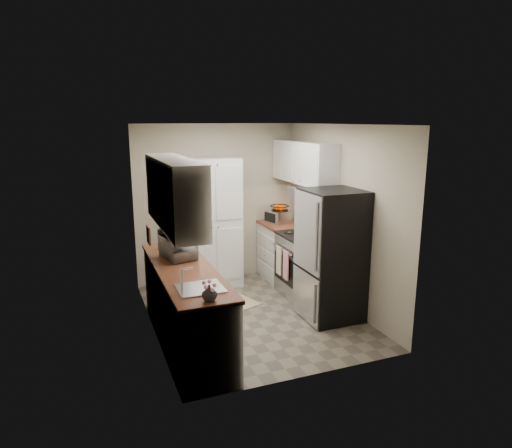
% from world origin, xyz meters
% --- Properties ---
extents(ground, '(3.20, 3.20, 0.00)m').
position_xyz_m(ground, '(0.00, 0.00, 0.00)').
color(ground, '#665B4C').
rests_on(ground, ground).
extents(room_shell, '(2.64, 3.24, 2.52)m').
position_xyz_m(room_shell, '(-0.02, -0.01, 1.63)').
color(room_shell, '#BBB097').
rests_on(room_shell, ground).
extents(pantry_cabinet, '(0.90, 0.55, 2.00)m').
position_xyz_m(pantry_cabinet, '(-0.20, 1.32, 1.00)').
color(pantry_cabinet, silver).
rests_on(pantry_cabinet, ground).
extents(base_cabinet_left, '(0.60, 2.30, 0.88)m').
position_xyz_m(base_cabinet_left, '(-0.99, -0.43, 0.44)').
color(base_cabinet_left, silver).
rests_on(base_cabinet_left, ground).
extents(countertop_left, '(0.63, 2.33, 0.04)m').
position_xyz_m(countertop_left, '(-0.99, -0.43, 0.90)').
color(countertop_left, brown).
rests_on(countertop_left, base_cabinet_left).
extents(base_cabinet_right, '(0.60, 0.80, 0.88)m').
position_xyz_m(base_cabinet_right, '(0.99, 1.19, 0.44)').
color(base_cabinet_right, silver).
rests_on(base_cabinet_right, ground).
extents(countertop_right, '(0.63, 0.83, 0.04)m').
position_xyz_m(countertop_right, '(0.99, 1.19, 0.90)').
color(countertop_right, brown).
rests_on(countertop_right, base_cabinet_right).
extents(electric_range, '(0.71, 0.78, 1.13)m').
position_xyz_m(electric_range, '(0.97, 0.39, 0.48)').
color(electric_range, '#B7B7BC').
rests_on(electric_range, ground).
extents(refrigerator, '(0.70, 0.72, 1.70)m').
position_xyz_m(refrigerator, '(0.94, -0.41, 0.85)').
color(refrigerator, '#B7B7BC').
rests_on(refrigerator, ground).
extents(microwave, '(0.41, 0.53, 0.26)m').
position_xyz_m(microwave, '(-0.97, -0.05, 1.05)').
color(microwave, '#A4A4A8').
rests_on(microwave, countertop_left).
extents(wine_bottle, '(0.09, 0.09, 0.34)m').
position_xyz_m(wine_bottle, '(-1.10, 0.39, 1.09)').
color(wine_bottle, black).
rests_on(wine_bottle, countertop_left).
extents(flower_vase, '(0.15, 0.15, 0.15)m').
position_xyz_m(flower_vase, '(-0.98, -1.47, 1.00)').
color(flower_vase, silver).
rests_on(flower_vase, countertop_left).
extents(cutting_board, '(0.06, 0.26, 0.33)m').
position_xyz_m(cutting_board, '(-0.90, 0.67, 1.08)').
color(cutting_board, '#407B35').
rests_on(cutting_board, countertop_left).
extents(toaster_oven, '(0.37, 0.42, 0.21)m').
position_xyz_m(toaster_oven, '(0.93, 1.27, 1.02)').
color(toaster_oven, silver).
rests_on(toaster_oven, countertop_right).
extents(fruit_basket, '(0.36, 0.36, 0.13)m').
position_xyz_m(fruit_basket, '(0.95, 1.26, 1.19)').
color(fruit_basket, '#F34700').
rests_on(fruit_basket, toaster_oven).
extents(kitchen_mat, '(0.64, 0.80, 0.01)m').
position_xyz_m(kitchen_mat, '(-0.07, 0.54, 0.01)').
color(kitchen_mat, tan).
rests_on(kitchen_mat, ground).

